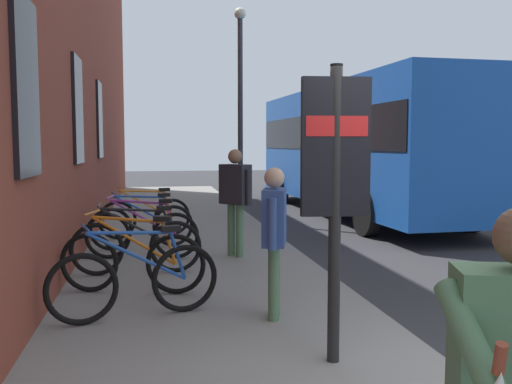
{
  "coord_description": "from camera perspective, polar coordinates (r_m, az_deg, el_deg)",
  "views": [
    {
      "loc": [
        -3.31,
        2.37,
        1.9
      ],
      "look_at": [
        4.14,
        1.0,
        1.24
      ],
      "focal_mm": 39.16,
      "sensor_mm": 36.0,
      "label": 1
    }
  ],
  "objects": [
    {
      "name": "bicycle_by_door",
      "position": [
        10.8,
        -11.19,
        -2.52
      ],
      "size": [
        0.59,
        1.73,
        0.97
      ],
      "color": "black",
      "rests_on": "sidewalk_pavement"
    },
    {
      "name": "pedestrian_by_facade",
      "position": [
        5.63,
        1.88,
        -3.59
      ],
      "size": [
        0.57,
        0.34,
        1.54
      ],
      "color": "#4C724C",
      "rests_on": "sidewalk_pavement"
    },
    {
      "name": "sidewalk_pavement",
      "position": [
        11.48,
        -7.24,
        -4.29
      ],
      "size": [
        24.0,
        3.5,
        0.12
      ],
      "primitive_type": "cube",
      "color": "gray",
      "rests_on": "ground"
    },
    {
      "name": "street_lamp",
      "position": [
        13.51,
        -1.62,
        10.0
      ],
      "size": [
        0.28,
        0.28,
        4.98
      ],
      "color": "#333338",
      "rests_on": "sidewalk_pavement"
    },
    {
      "name": "ground",
      "position": [
        10.08,
        9.33,
        -5.95
      ],
      "size": [
        60.0,
        60.0,
        0.0
      ],
      "primitive_type": "plane",
      "color": "#2D2D30"
    },
    {
      "name": "bicycle_end_of_row",
      "position": [
        7.8,
        -12.03,
        -5.4
      ],
      "size": [
        0.48,
        1.77,
        0.97
      ],
      "color": "black",
      "rests_on": "sidewalk_pavement"
    },
    {
      "name": "transit_info_sign",
      "position": [
        4.48,
        8.11,
        2.63
      ],
      "size": [
        0.13,
        0.56,
        2.4
      ],
      "color": "black",
      "rests_on": "sidewalk_pavement"
    },
    {
      "name": "city_bus",
      "position": [
        15.15,
        10.35,
        4.96
      ],
      "size": [
        10.58,
        2.92,
        3.35
      ],
      "color": "#1951B2",
      "rests_on": "ground"
    },
    {
      "name": "pedestrian_crossing_street",
      "position": [
        8.76,
        -2.13,
        0.08
      ],
      "size": [
        0.53,
        0.5,
        1.69
      ],
      "color": "#4C724C",
      "rests_on": "sidewalk_pavement"
    },
    {
      "name": "bicycle_under_window",
      "position": [
        9.69,
        -11.46,
        -3.37
      ],
      "size": [
        0.52,
        1.75,
        0.97
      ],
      "color": "black",
      "rests_on": "sidewalk_pavement"
    },
    {
      "name": "bicycle_nearest_sign",
      "position": [
        6.83,
        -12.48,
        -6.88
      ],
      "size": [
        0.62,
        1.73,
        0.97
      ],
      "color": "black",
      "rests_on": "sidewalk_pavement"
    },
    {
      "name": "bicycle_far_end",
      "position": [
        5.86,
        -12.15,
        -8.84
      ],
      "size": [
        0.61,
        1.73,
        0.97
      ],
      "color": "black",
      "rests_on": "sidewalk_pavement"
    },
    {
      "name": "station_facade",
      "position": [
        12.7,
        -17.47,
        17.39
      ],
      "size": [
        22.0,
        0.65,
        9.36
      ],
      "color": "brown",
      "rests_on": "ground"
    },
    {
      "name": "bicycle_beside_lamp",
      "position": [
        8.81,
        -11.54,
        -4.2
      ],
      "size": [
        0.49,
        1.76,
        0.97
      ],
      "color": "black",
      "rests_on": "sidewalk_pavement"
    }
  ]
}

